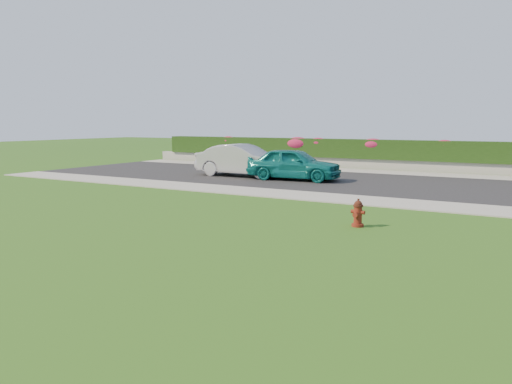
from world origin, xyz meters
The scene contains 14 objects.
ground centered at (0.00, 0.00, 0.00)m, with size 120.00×120.00×0.00m, color black.
street_far centered at (-5.00, 14.00, 0.02)m, with size 26.00×8.00×0.04m, color black.
sidewalk_far centered at (-6.00, 9.00, 0.02)m, with size 24.00×2.00×0.04m, color gray.
sidewalk_beyond centered at (-1.00, 19.00, 0.02)m, with size 34.00×2.00×0.04m, color gray.
retaining_wall centered at (-1.00, 20.50, 0.30)m, with size 34.00×0.40×0.60m, color gray.
hedge centered at (-1.00, 20.60, 1.15)m, with size 32.00×0.90×1.10m, color black.
fire_hydrant centered at (1.69, 4.79, 0.35)m, with size 0.38×0.35×0.73m.
sedan_teal centered at (-4.19, 13.27, 0.78)m, with size 1.74×4.33×1.48m, color #0D6866.
sedan_silver centered at (-7.03, 13.43, 0.82)m, with size 1.66×4.75×1.56m, color #A9ABB1.
flower_clump_a centered at (-12.48, 20.50, 1.48)m, with size 1.11×0.71×0.55m, color #BE2063.
flower_clump_b centered at (-7.38, 20.50, 1.39)m, with size 1.54×0.99×0.77m, color #BE2063.
flower_clump_c centered at (-6.03, 20.50, 1.47)m, with size 1.14×0.73×0.57m, color #BE2063.
flower_clump_d centered at (-2.68, 20.50, 1.44)m, with size 1.31×0.84×0.66m, color #BE2063.
flower_clump_e centered at (1.19, 20.50, 1.48)m, with size 1.09×0.70×0.55m, color #BE2063.
Camera 1 is at (5.71, -7.50, 2.68)m, focal length 35.00 mm.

